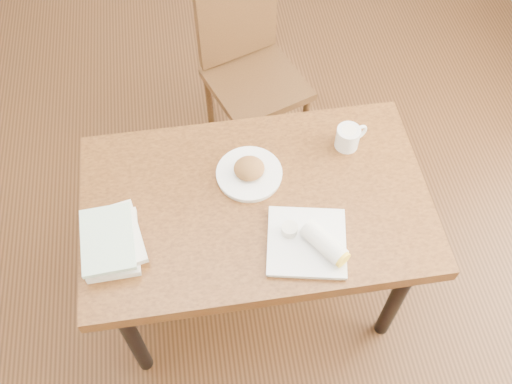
{
  "coord_description": "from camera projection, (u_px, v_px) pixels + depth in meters",
  "views": [
    {
      "loc": [
        -0.17,
        -1.09,
        2.46
      ],
      "look_at": [
        0.0,
        0.0,
        0.8
      ],
      "focal_mm": 40.0,
      "sensor_mm": 36.0,
      "label": 1
    }
  ],
  "objects": [
    {
      "name": "plate_burrito",
      "position": [
        312.0,
        242.0,
        1.91
      ],
      "size": [
        0.31,
        0.31,
        0.09
      ],
      "color": "white",
      "rests_on": "table"
    },
    {
      "name": "book_stack",
      "position": [
        112.0,
        241.0,
        1.91
      ],
      "size": [
        0.22,
        0.28,
        0.07
      ],
      "color": "white",
      "rests_on": "table"
    },
    {
      "name": "ground",
      "position": [
        256.0,
        287.0,
        2.67
      ],
      "size": [
        4.0,
        5.0,
        0.01
      ],
      "primitive_type": "cube",
      "color": "#472814",
      "rests_on": "ground"
    },
    {
      "name": "plate_scone",
      "position": [
        249.0,
        172.0,
        2.08
      ],
      "size": [
        0.24,
        0.24,
        0.08
      ],
      "color": "white",
      "rests_on": "table"
    },
    {
      "name": "chair_far",
      "position": [
        248.0,
        61.0,
        2.71
      ],
      "size": [
        0.54,
        0.54,
        0.95
      ],
      "color": "#462C14",
      "rests_on": "ground"
    },
    {
      "name": "table",
      "position": [
        256.0,
        212.0,
        2.11
      ],
      "size": [
        1.25,
        0.77,
        0.75
      ],
      "color": "brown",
      "rests_on": "ground"
    },
    {
      "name": "coffee_mug",
      "position": [
        349.0,
        137.0,
        2.14
      ],
      "size": [
        0.13,
        0.09,
        0.09
      ],
      "color": "white",
      "rests_on": "table"
    }
  ]
}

